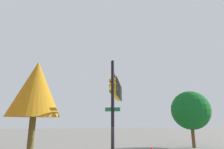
# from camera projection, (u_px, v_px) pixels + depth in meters

# --- Properties ---
(signal_pole_assembly) EXTENTS (4.97, 2.00, 6.56)m
(signal_pole_assembly) POSITION_uv_depth(u_px,v_px,m) (116.00, 94.00, 13.44)
(signal_pole_assembly) COLOR black
(signal_pole_assembly) RESTS_ON ground_plane
(tree_near) EXTENTS (4.26, 4.26, 6.10)m
(tree_near) POSITION_uv_depth(u_px,v_px,m) (191.00, 110.00, 20.75)
(tree_near) COLOR brown
(tree_near) RESTS_ON ground_plane
(tree_mid) EXTENTS (3.56, 3.56, 7.05)m
(tree_mid) POSITION_uv_depth(u_px,v_px,m) (36.00, 89.00, 13.07)
(tree_mid) COLOR #4F451C
(tree_mid) RESTS_ON ground_plane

